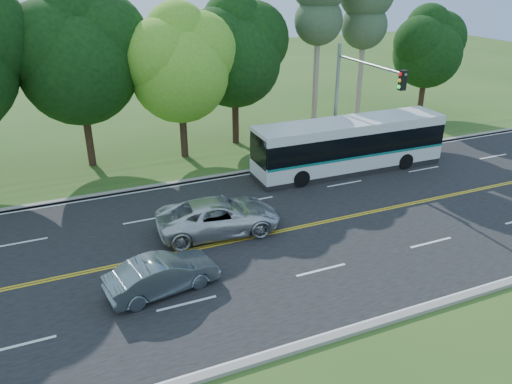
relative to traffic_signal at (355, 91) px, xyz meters
name	(u,v)px	position (x,y,z in m)	size (l,w,h in m)	color
ground	(292,229)	(-6.49, -5.40, -4.67)	(120.00, 120.00, 0.00)	#2F531B
road	(292,229)	(-6.49, -5.40, -4.66)	(60.00, 14.00, 0.02)	black
curb_north	(237,173)	(-6.49, 1.75, -4.60)	(60.00, 0.30, 0.15)	gray
curb_south	(388,320)	(-6.49, -12.55, -4.60)	(60.00, 0.30, 0.15)	gray
grass_verge	(226,163)	(-6.49, 3.60, -4.62)	(60.00, 4.00, 0.10)	#2F531B
lane_markings	(291,229)	(-6.59, -5.40, -4.65)	(57.60, 13.82, 0.00)	gold
tree_row	(119,48)	(-11.65, 6.73, 2.06)	(44.70, 9.10, 13.84)	black
bougainvillea_hedge	(335,142)	(0.69, 2.75, -3.95)	(9.50, 2.25, 1.50)	maroon
traffic_signal	(355,91)	(0.00, 0.00, 0.00)	(0.42, 6.10, 7.00)	gray
transit_bus	(349,146)	(-0.23, -0.20, -3.16)	(11.51, 2.65, 3.00)	silver
sedan	(162,275)	(-13.07, -7.79, -3.97)	(1.45, 4.15, 1.37)	slate
suv	(219,216)	(-9.66, -4.34, -3.88)	(2.55, 5.54, 1.54)	silver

